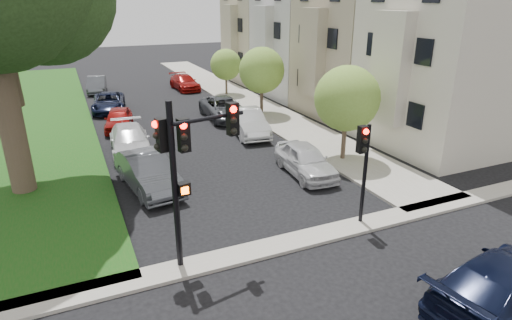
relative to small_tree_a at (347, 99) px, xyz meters
name	(u,v)px	position (x,y,z in m)	size (l,w,h in m)	color
ground	(324,276)	(-6.20, -8.00, -3.21)	(140.00, 140.00, 0.00)	black
grass_strip	(28,116)	(-15.20, 16.00, -3.15)	(8.00, 44.00, 0.12)	#134C11
sidewalk_right	(238,97)	(0.55, 16.00, -3.15)	(3.50, 44.00, 0.12)	gray
sidewalk_cross	(292,242)	(-6.20, -6.00, -3.15)	(60.00, 1.00, 0.12)	gray
house_a	(454,16)	(6.25, 0.00, 3.72)	(7.70, 7.55, 15.97)	#B9AE95
house_b	(363,12)	(6.25, 7.50, 3.72)	(7.70, 7.55, 15.97)	tan
house_c	(306,9)	(6.25, 15.00, 3.72)	(7.70, 7.55, 15.97)	beige
house_d	(266,8)	(6.25, 22.50, 3.72)	(7.70, 7.55, 15.97)	#A19485
small_tree_a	(347,99)	(0.00, 0.00, 0.00)	(3.22, 3.22, 4.83)	brown
small_tree_b	(262,70)	(0.00, 9.97, -0.06)	(3.16, 3.16, 4.73)	brown
small_tree_c	(226,65)	(0.00, 17.16, -0.63)	(2.59, 2.59, 3.89)	brown
traffic_signal_main	(187,155)	(-9.59, -5.77, 0.41)	(2.57, 0.70, 5.25)	black
traffic_signal_secondary	(363,157)	(-3.36, -5.81, -0.56)	(0.48, 0.39, 3.80)	black
car_cross_far	(508,283)	(-2.54, -11.13, -2.44)	(2.17, 5.35, 1.55)	black
car_parked_0	(305,160)	(-2.72, -0.86, -2.48)	(1.72, 4.27, 1.45)	silver
car_parked_1	(248,122)	(-2.73, 6.02, -2.43)	(1.66, 4.76, 1.57)	silver
car_parked_2	(224,108)	(-2.79, 10.07, -2.48)	(2.43, 5.28, 1.47)	#3F4247
car_parked_4	(185,82)	(-2.63, 20.94, -2.55)	(1.85, 4.55, 1.32)	maroon
car_parked_5	(148,172)	(-9.76, 0.47, -2.42)	(1.67, 4.79, 1.58)	#3F4247
car_parked_6	(130,140)	(-9.76, 5.50, -2.50)	(2.00, 4.92, 1.43)	silver
car_parked_7	(119,119)	(-9.73, 10.29, -2.53)	(1.60, 3.98, 1.36)	maroon
car_parked_8	(109,102)	(-9.79, 15.46, -2.54)	(2.21, 4.80, 1.33)	black
car_parked_9	(97,85)	(-10.00, 22.84, -2.51)	(1.47, 4.23, 1.39)	#3F4247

